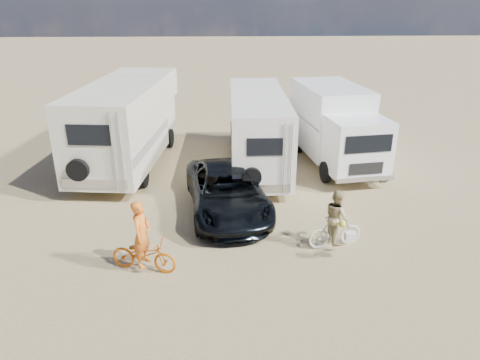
{
  "coord_description": "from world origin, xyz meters",
  "views": [
    {
      "loc": [
        -1.02,
        -10.59,
        6.8
      ],
      "look_at": [
        -0.47,
        2.5,
        1.3
      ],
      "focal_mm": 33.24,
      "sensor_mm": 36.0,
      "label": 1
    }
  ],
  "objects_px": {
    "rider_woman": "(336,222)",
    "cooler": "(214,205)",
    "rv_left": "(127,125)",
    "bike_woman": "(335,231)",
    "dark_suv": "(227,191)",
    "bike_man": "(144,255)",
    "box_truck": "(337,128)",
    "rider_man": "(142,240)",
    "rv_main": "(258,132)",
    "bike_parked": "(369,171)",
    "crate": "(245,184)"
  },
  "relations": [
    {
      "from": "bike_parked",
      "to": "rider_man",
      "type": "bearing_deg",
      "value": 127.01
    },
    {
      "from": "rv_left",
      "to": "rider_man",
      "type": "height_order",
      "value": "rv_left"
    },
    {
      "from": "rv_main",
      "to": "bike_woman",
      "type": "distance_m",
      "value": 6.74
    },
    {
      "from": "dark_suv",
      "to": "crate",
      "type": "bearing_deg",
      "value": 60.79
    },
    {
      "from": "rv_left",
      "to": "bike_woman",
      "type": "relative_size",
      "value": 4.93
    },
    {
      "from": "box_truck",
      "to": "bike_woman",
      "type": "relative_size",
      "value": 3.67
    },
    {
      "from": "rv_main",
      "to": "rv_left",
      "type": "height_order",
      "value": "rv_left"
    },
    {
      "from": "rv_main",
      "to": "bike_woman",
      "type": "bearing_deg",
      "value": -73.84
    },
    {
      "from": "bike_parked",
      "to": "crate",
      "type": "bearing_deg",
      "value": 95.93
    },
    {
      "from": "box_truck",
      "to": "dark_suv",
      "type": "height_order",
      "value": "box_truck"
    },
    {
      "from": "box_truck",
      "to": "bike_parked",
      "type": "xyz_separation_m",
      "value": [
        0.84,
        -2.05,
        -1.13
      ]
    },
    {
      "from": "rider_man",
      "to": "dark_suv",
      "type": "bearing_deg",
      "value": -17.67
    },
    {
      "from": "bike_man",
      "to": "cooler",
      "type": "relative_size",
      "value": 2.89
    },
    {
      "from": "box_truck",
      "to": "rider_man",
      "type": "bearing_deg",
      "value": -139.95
    },
    {
      "from": "rv_main",
      "to": "box_truck",
      "type": "relative_size",
      "value": 1.22
    },
    {
      "from": "bike_man",
      "to": "cooler",
      "type": "bearing_deg",
      "value": -12.65
    },
    {
      "from": "dark_suv",
      "to": "bike_woman",
      "type": "xyz_separation_m",
      "value": [
        3.08,
        -2.43,
        -0.24
      ]
    },
    {
      "from": "bike_woman",
      "to": "rider_man",
      "type": "distance_m",
      "value": 5.43
    },
    {
      "from": "rider_woman",
      "to": "bike_parked",
      "type": "distance_m",
      "value": 5.25
    },
    {
      "from": "rider_woman",
      "to": "cooler",
      "type": "bearing_deg",
      "value": 43.88
    },
    {
      "from": "rider_woman",
      "to": "bike_man",
      "type": "bearing_deg",
      "value": 88.14
    },
    {
      "from": "rv_left",
      "to": "bike_woman",
      "type": "bearing_deg",
      "value": -38.76
    },
    {
      "from": "rv_main",
      "to": "rv_left",
      "type": "xyz_separation_m",
      "value": [
        -5.43,
        0.72,
        0.17
      ]
    },
    {
      "from": "rv_left",
      "to": "crate",
      "type": "bearing_deg",
      "value": -25.0
    },
    {
      "from": "dark_suv",
      "to": "rider_man",
      "type": "height_order",
      "value": "rider_man"
    },
    {
      "from": "box_truck",
      "to": "bike_parked",
      "type": "relative_size",
      "value": 3.17
    },
    {
      "from": "rv_left",
      "to": "bike_woman",
      "type": "distance_m",
      "value": 10.2
    },
    {
      "from": "bike_man",
      "to": "rider_woman",
      "type": "bearing_deg",
      "value": -63.91
    },
    {
      "from": "bike_woman",
      "to": "rider_man",
      "type": "relative_size",
      "value": 0.89
    },
    {
      "from": "dark_suv",
      "to": "bike_man",
      "type": "distance_m",
      "value": 4.09
    },
    {
      "from": "box_truck",
      "to": "bike_woman",
      "type": "xyz_separation_m",
      "value": [
        -1.58,
        -6.7,
        -1.13
      ]
    },
    {
      "from": "cooler",
      "to": "rider_woman",
      "type": "bearing_deg",
      "value": -24.57
    },
    {
      "from": "rv_main",
      "to": "crate",
      "type": "bearing_deg",
      "value": -104.87
    },
    {
      "from": "rv_main",
      "to": "bike_parked",
      "type": "relative_size",
      "value": 3.86
    },
    {
      "from": "dark_suv",
      "to": "rider_man",
      "type": "relative_size",
      "value": 2.88
    },
    {
      "from": "rider_man",
      "to": "rider_woman",
      "type": "relative_size",
      "value": 1.15
    },
    {
      "from": "dark_suv",
      "to": "cooler",
      "type": "xyz_separation_m",
      "value": [
        -0.44,
        -0.06,
        -0.48
      ]
    },
    {
      "from": "rv_main",
      "to": "box_truck",
      "type": "bearing_deg",
      "value": 5.64
    },
    {
      "from": "box_truck",
      "to": "dark_suv",
      "type": "bearing_deg",
      "value": -145.49
    },
    {
      "from": "cooler",
      "to": "bike_parked",
      "type": "bearing_deg",
      "value": 30.32
    },
    {
      "from": "crate",
      "to": "rv_main",
      "type": "bearing_deg",
      "value": 74.23
    },
    {
      "from": "dark_suv",
      "to": "bike_man",
      "type": "relative_size",
      "value": 2.94
    },
    {
      "from": "box_truck",
      "to": "rider_woman",
      "type": "bearing_deg",
      "value": -111.26
    },
    {
      "from": "box_truck",
      "to": "bike_woman",
      "type": "bearing_deg",
      "value": -111.26
    },
    {
      "from": "bike_woman",
      "to": "rider_woman",
      "type": "height_order",
      "value": "rider_woman"
    },
    {
      "from": "bike_parked",
      "to": "cooler",
      "type": "distance_m",
      "value": 6.38
    },
    {
      "from": "rv_main",
      "to": "rider_man",
      "type": "xyz_separation_m",
      "value": [
        -3.57,
        -7.4,
        -0.65
      ]
    },
    {
      "from": "rider_woman",
      "to": "rv_left",
      "type": "bearing_deg",
      "value": 32.94
    },
    {
      "from": "dark_suv",
      "to": "bike_woman",
      "type": "height_order",
      "value": "dark_suv"
    },
    {
      "from": "cooler",
      "to": "crate",
      "type": "distance_m",
      "value": 2.2
    }
  ]
}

